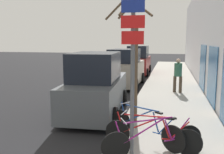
% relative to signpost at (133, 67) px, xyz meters
% --- Properties ---
extents(ground_plane, '(80.00, 80.00, 0.00)m').
position_rel_signpost_xyz_m(ground_plane, '(-1.69, 7.53, -2.23)').
color(ground_plane, black).
extents(sidewalk_curb, '(3.20, 32.00, 0.15)m').
position_rel_signpost_xyz_m(sidewalk_curb, '(0.91, 10.33, -2.16)').
color(sidewalk_curb, '#ADA89E').
rests_on(sidewalk_curb, ground).
extents(building_facade, '(0.23, 32.00, 6.50)m').
position_rel_signpost_xyz_m(building_facade, '(2.65, 10.23, 0.99)').
color(building_facade, '#BCBCC1').
rests_on(building_facade, ground).
extents(signpost, '(0.52, 0.11, 3.67)m').
position_rel_signpost_xyz_m(signpost, '(0.00, 0.00, 0.00)').
color(signpost, '#595B60').
rests_on(signpost, sidewalk_curb).
extents(bicycle_0, '(2.22, 1.15, 0.92)m').
position_rel_signpost_xyz_m(bicycle_0, '(0.50, 0.07, -1.68)').
color(bicycle_0, black).
rests_on(bicycle_0, sidewalk_curb).
extents(bicycle_1, '(2.37, 0.51, 0.89)m').
position_rel_signpost_xyz_m(bicycle_1, '(0.42, 0.40, -1.70)').
color(bicycle_1, black).
rests_on(bicycle_1, sidewalk_curb).
extents(bicycle_2, '(2.03, 1.43, 0.94)m').
position_rel_signpost_xyz_m(bicycle_2, '(0.22, 0.86, -1.68)').
color(bicycle_2, black).
rests_on(bicycle_2, sidewalk_curb).
extents(parked_car_0, '(2.26, 4.73, 2.36)m').
position_rel_signpost_xyz_m(parked_car_0, '(-1.93, 3.55, -1.17)').
color(parked_car_0, '#51565B').
rests_on(parked_car_0, ground).
extents(parked_car_1, '(2.14, 4.36, 2.29)m').
position_rel_signpost_xyz_m(parked_car_1, '(-1.92, 9.61, -1.18)').
color(parked_car_1, gray).
rests_on(parked_car_1, ground).
extents(parked_car_2, '(1.95, 4.54, 2.36)m').
position_rel_signpost_xyz_m(parked_car_2, '(-1.80, 15.30, -1.17)').
color(parked_car_2, maroon).
rests_on(parked_car_2, ground).
extents(pedestrian_near, '(0.44, 0.39, 1.74)m').
position_rel_signpost_xyz_m(pedestrian_near, '(1.21, 7.59, -1.08)').
color(pedestrian_near, '#4C3D2D').
rests_on(pedestrian_near, sidewalk_curb).
extents(street_tree, '(1.69, 1.80, 4.30)m').
position_rel_signpost_xyz_m(street_tree, '(-0.33, 2.48, 0.04)').
color(street_tree, brown).
rests_on(street_tree, sidewalk_curb).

